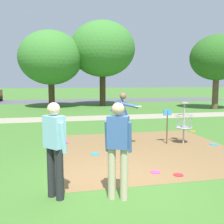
{
  "coord_description": "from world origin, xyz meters",
  "views": [
    {
      "loc": [
        -1.1,
        -4.82,
        2.07
      ],
      "look_at": [
        0.8,
        3.95,
        1.0
      ],
      "focal_mm": 41.33,
      "sensor_mm": 36.0,
      "label": 1
    }
  ],
  "objects_px": {
    "frisbee_far_left": "(214,144)",
    "tree_near_right": "(51,58)",
    "frisbee_scattered_a": "(95,154)",
    "player_throwing": "(55,145)",
    "tree_near_left": "(102,49)",
    "tree_mid_center": "(217,58)",
    "player_foreground_watching": "(118,145)",
    "frisbee_far_right": "(155,172)",
    "frisbee_near_basket": "(178,175)",
    "frisbee_mid_grass": "(193,131)",
    "disc_golf_basket": "(182,121)",
    "player_waiting_left": "(122,115)"
  },
  "relations": [
    {
      "from": "player_throwing",
      "to": "frisbee_far_right",
      "type": "relative_size",
      "value": 7.84
    },
    {
      "from": "frisbee_far_left",
      "to": "frisbee_far_right",
      "type": "distance_m",
      "value": 3.51
    },
    {
      "from": "frisbee_near_basket",
      "to": "tree_near_left",
      "type": "xyz_separation_m",
      "value": [
        1.22,
        16.29,
        4.69
      ]
    },
    {
      "from": "frisbee_mid_grass",
      "to": "tree_mid_center",
      "type": "height_order",
      "value": "tree_mid_center"
    },
    {
      "from": "frisbee_far_left",
      "to": "frisbee_far_right",
      "type": "height_order",
      "value": "same"
    },
    {
      "from": "player_waiting_left",
      "to": "frisbee_scattered_a",
      "type": "xyz_separation_m",
      "value": [
        -1.04,
        -1.02,
        -0.98
      ]
    },
    {
      "from": "player_foreground_watching",
      "to": "frisbee_far_right",
      "type": "height_order",
      "value": "player_foreground_watching"
    },
    {
      "from": "player_throwing",
      "to": "tree_near_right",
      "type": "bearing_deg",
      "value": 91.09
    },
    {
      "from": "disc_golf_basket",
      "to": "frisbee_scattered_a",
      "type": "distance_m",
      "value": 3.19
    },
    {
      "from": "player_throwing",
      "to": "frisbee_far_right",
      "type": "xyz_separation_m",
      "value": [
        2.21,
        0.83,
        -0.96
      ]
    },
    {
      "from": "frisbee_far_right",
      "to": "tree_near_left",
      "type": "height_order",
      "value": "tree_near_left"
    },
    {
      "from": "player_waiting_left",
      "to": "tree_mid_center",
      "type": "height_order",
      "value": "tree_mid_center"
    },
    {
      "from": "player_waiting_left",
      "to": "frisbee_far_left",
      "type": "distance_m",
      "value": 3.18
    },
    {
      "from": "player_waiting_left",
      "to": "tree_near_left",
      "type": "bearing_deg",
      "value": 82.51
    },
    {
      "from": "frisbee_mid_grass",
      "to": "tree_near_right",
      "type": "xyz_separation_m",
      "value": [
        -5.86,
        11.46,
        3.88
      ]
    },
    {
      "from": "frisbee_mid_grass",
      "to": "frisbee_scattered_a",
      "type": "distance_m",
      "value": 5.1
    },
    {
      "from": "tree_mid_center",
      "to": "player_foreground_watching",
      "type": "bearing_deg",
      "value": -129.27
    },
    {
      "from": "player_foreground_watching",
      "to": "frisbee_mid_grass",
      "type": "distance_m",
      "value": 7.01
    },
    {
      "from": "frisbee_near_basket",
      "to": "frisbee_far_left",
      "type": "relative_size",
      "value": 0.87
    },
    {
      "from": "frisbee_far_left",
      "to": "frisbee_near_basket",
      "type": "bearing_deg",
      "value": -136.12
    },
    {
      "from": "frisbee_far_left",
      "to": "tree_near_right",
      "type": "relative_size",
      "value": 0.04
    },
    {
      "from": "frisbee_far_right",
      "to": "frisbee_near_basket",
      "type": "bearing_deg",
      "value": -33.04
    },
    {
      "from": "frisbee_near_basket",
      "to": "frisbee_far_right",
      "type": "xyz_separation_m",
      "value": [
        -0.43,
        0.28,
        0.0
      ]
    },
    {
      "from": "frisbee_far_right",
      "to": "player_throwing",
      "type": "bearing_deg",
      "value": -159.41
    },
    {
      "from": "frisbee_far_right",
      "to": "tree_mid_center",
      "type": "distance_m",
      "value": 15.68
    },
    {
      "from": "player_foreground_watching",
      "to": "frisbee_far_left",
      "type": "xyz_separation_m",
      "value": [
        3.99,
        3.15,
        -0.96
      ]
    },
    {
      "from": "tree_near_right",
      "to": "player_waiting_left",
      "type": "bearing_deg",
      "value": -79.32
    },
    {
      "from": "frisbee_scattered_a",
      "to": "disc_golf_basket",
      "type": "bearing_deg",
      "value": 12.59
    },
    {
      "from": "player_throwing",
      "to": "frisbee_far_left",
      "type": "distance_m",
      "value": 5.9
    },
    {
      "from": "frisbee_scattered_a",
      "to": "player_foreground_watching",
      "type": "bearing_deg",
      "value": -90.23
    },
    {
      "from": "player_foreground_watching",
      "to": "tree_mid_center",
      "type": "xyz_separation_m",
      "value": [
        10.63,
        13.0,
        2.82
      ]
    },
    {
      "from": "player_throwing",
      "to": "frisbee_scattered_a",
      "type": "distance_m",
      "value": 2.95
    },
    {
      "from": "frisbee_scattered_a",
      "to": "frisbee_far_right",
      "type": "bearing_deg",
      "value": -57.01
    },
    {
      "from": "frisbee_mid_grass",
      "to": "frisbee_scattered_a",
      "type": "bearing_deg",
      "value": -151.01
    },
    {
      "from": "frisbee_near_basket",
      "to": "frisbee_scattered_a",
      "type": "bearing_deg",
      "value": 127.66
    },
    {
      "from": "tree_near_left",
      "to": "tree_mid_center",
      "type": "bearing_deg",
      "value": -27.73
    },
    {
      "from": "disc_golf_basket",
      "to": "player_throwing",
      "type": "bearing_deg",
      "value": -141.63
    },
    {
      "from": "frisbee_scattered_a",
      "to": "player_throwing",
      "type": "bearing_deg",
      "value": -112.8
    },
    {
      "from": "frisbee_mid_grass",
      "to": "frisbee_far_left",
      "type": "distance_m",
      "value": 2.22
    },
    {
      "from": "tree_near_left",
      "to": "tree_near_right",
      "type": "relative_size",
      "value": 1.16
    },
    {
      "from": "frisbee_near_basket",
      "to": "tree_mid_center",
      "type": "relative_size",
      "value": 0.04
    },
    {
      "from": "player_throwing",
      "to": "player_foreground_watching",
      "type": "bearing_deg",
      "value": -14.16
    },
    {
      "from": "tree_mid_center",
      "to": "frisbee_near_basket",
      "type": "bearing_deg",
      "value": -126.64
    },
    {
      "from": "frisbee_far_right",
      "to": "frisbee_scattered_a",
      "type": "distance_m",
      "value": 2.08
    },
    {
      "from": "player_throwing",
      "to": "player_waiting_left",
      "type": "xyz_separation_m",
      "value": [
        2.12,
        3.59,
        0.02
      ]
    },
    {
      "from": "frisbee_mid_grass",
      "to": "disc_golf_basket",
      "type": "bearing_deg",
      "value": -128.68
    },
    {
      "from": "frisbee_near_basket",
      "to": "player_throwing",
      "type": "bearing_deg",
      "value": -168.18
    },
    {
      "from": "player_waiting_left",
      "to": "frisbee_far_left",
      "type": "height_order",
      "value": "player_waiting_left"
    },
    {
      "from": "frisbee_near_basket",
      "to": "frisbee_far_right",
      "type": "bearing_deg",
      "value": 146.96
    },
    {
      "from": "player_foreground_watching",
      "to": "frisbee_far_left",
      "type": "bearing_deg",
      "value": 38.28
    }
  ]
}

